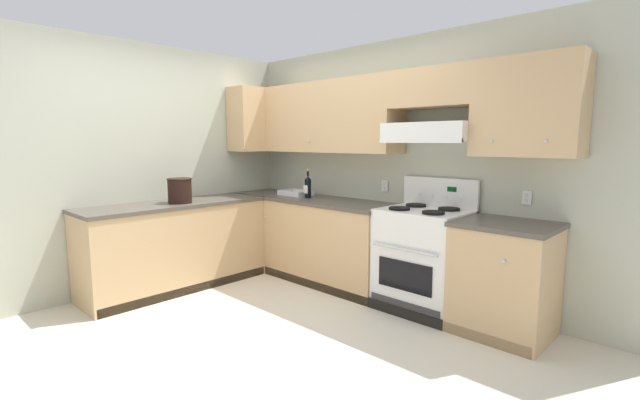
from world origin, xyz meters
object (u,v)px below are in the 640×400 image
object	(u,v)px
wine_bottle	(308,186)
bowl	(296,194)
bucket	(180,190)
stove	(423,258)

from	to	relation	value
wine_bottle	bowl	world-z (taller)	wine_bottle
bowl	bucket	xyz separation A→B (m)	(-0.39, -1.27, 0.12)
wine_bottle	bowl	xyz separation A→B (m)	(-0.28, 0.07, -0.11)
stove	wine_bottle	distance (m)	1.56
stove	bowl	bearing A→B (deg)	178.76
wine_bottle	bowl	size ratio (longest dim) A/B	0.89
bowl	bucket	world-z (taller)	bucket
wine_bottle	bucket	world-z (taller)	wine_bottle
wine_bottle	bowl	bearing A→B (deg)	165.36
bucket	stove	bearing A→B (deg)	30.08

